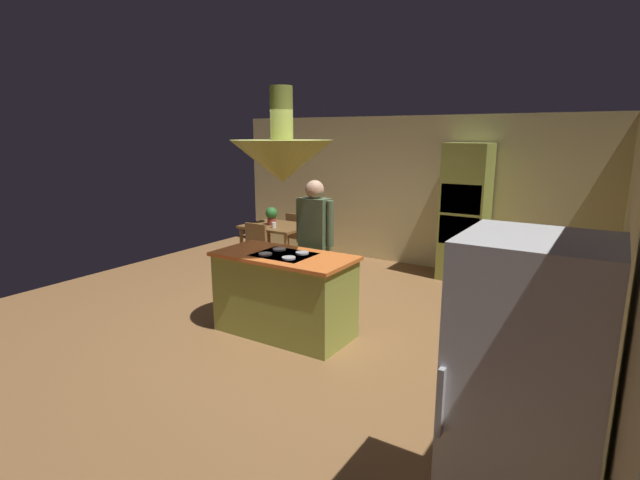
# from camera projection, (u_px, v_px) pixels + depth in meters

# --- Properties ---
(ground) EXTENTS (8.16, 8.16, 0.00)m
(ground) POSITION_uv_depth(u_px,v_px,m) (295.00, 327.00, 5.70)
(ground) COLOR olive
(wall_back) EXTENTS (6.80, 0.10, 2.55)m
(wall_back) POSITION_uv_depth(u_px,v_px,m) (409.00, 191.00, 8.27)
(wall_back) COLOR beige
(wall_back) RESTS_ON ground
(wall_right) EXTENTS (0.10, 7.20, 2.55)m
(wall_right) POSITION_uv_depth(u_px,v_px,m) (633.00, 251.00, 4.06)
(wall_right) COLOR beige
(wall_right) RESTS_ON ground
(kitchen_island) EXTENTS (1.59, 0.79, 0.96)m
(kitchen_island) POSITION_uv_depth(u_px,v_px,m) (284.00, 294.00, 5.43)
(kitchen_island) COLOR #939E42
(kitchen_island) RESTS_ON ground
(counter_run_right) EXTENTS (0.73, 2.25, 0.94)m
(counter_run_right) POSITION_uv_depth(u_px,v_px,m) (571.00, 322.00, 4.61)
(counter_run_right) COLOR #939E42
(counter_run_right) RESTS_ON ground
(oven_tower) EXTENTS (0.66, 0.62, 2.12)m
(oven_tower) POSITION_uv_depth(u_px,v_px,m) (465.00, 212.00, 7.41)
(oven_tower) COLOR #939E42
(oven_tower) RESTS_ON ground
(refrigerator) EXTENTS (0.72, 0.74, 1.77)m
(refrigerator) POSITION_uv_depth(u_px,v_px,m) (524.00, 403.00, 2.48)
(refrigerator) COLOR white
(refrigerator) RESTS_ON ground
(dining_table) EXTENTS (1.04, 0.86, 0.76)m
(dining_table) POSITION_uv_depth(u_px,v_px,m) (277.00, 231.00, 8.01)
(dining_table) COLOR brown
(dining_table) RESTS_ON ground
(person_at_island) EXTENTS (0.53, 0.23, 1.71)m
(person_at_island) POSITION_uv_depth(u_px,v_px,m) (315.00, 239.00, 5.88)
(person_at_island) COLOR tan
(person_at_island) RESTS_ON ground
(range_hood) EXTENTS (1.10, 1.10, 1.00)m
(range_hood) POSITION_uv_depth(u_px,v_px,m) (282.00, 159.00, 5.10)
(range_hood) COLOR #939E42
(pendant_light_over_table) EXTENTS (0.32, 0.32, 0.82)m
(pendant_light_over_table) POSITION_uv_depth(u_px,v_px,m) (275.00, 158.00, 7.74)
(pendant_light_over_table) COLOR #E0B266
(chair_facing_island) EXTENTS (0.40, 0.40, 0.87)m
(chair_facing_island) POSITION_uv_depth(u_px,v_px,m) (252.00, 248.00, 7.50)
(chair_facing_island) COLOR brown
(chair_facing_island) RESTS_ON ground
(chair_by_back_wall) EXTENTS (0.40, 0.40, 0.87)m
(chair_by_back_wall) POSITION_uv_depth(u_px,v_px,m) (299.00, 233.00, 8.58)
(chair_by_back_wall) COLOR brown
(chair_by_back_wall) RESTS_ON ground
(potted_plant_on_table) EXTENTS (0.20, 0.20, 0.30)m
(potted_plant_on_table) POSITION_uv_depth(u_px,v_px,m) (271.00, 215.00, 7.97)
(potted_plant_on_table) COLOR #99382D
(potted_plant_on_table) RESTS_ON dining_table
(cup_on_table) EXTENTS (0.07, 0.07, 0.09)m
(cup_on_table) POSITION_uv_depth(u_px,v_px,m) (274.00, 225.00, 7.74)
(cup_on_table) COLOR white
(cup_on_table) RESTS_ON dining_table
(canister_flour) EXTENTS (0.11, 0.11, 0.18)m
(canister_flour) POSITION_uv_depth(u_px,v_px,m) (572.00, 282.00, 4.04)
(canister_flour) COLOR silver
(canister_flour) RESTS_ON counter_run_right
(canister_sugar) EXTENTS (0.11, 0.11, 0.21)m
(canister_sugar) POSITION_uv_depth(u_px,v_px,m) (574.00, 275.00, 4.18)
(canister_sugar) COLOR silver
(canister_sugar) RESTS_ON counter_run_right
(canister_tea) EXTENTS (0.12, 0.12, 0.17)m
(canister_tea) POSITION_uv_depth(u_px,v_px,m) (576.00, 272.00, 4.34)
(canister_tea) COLOR silver
(canister_tea) RESTS_ON counter_run_right
(microwave_on_counter) EXTENTS (0.46, 0.36, 0.28)m
(microwave_on_counter) POSITION_uv_depth(u_px,v_px,m) (584.00, 248.00, 5.03)
(microwave_on_counter) COLOR #232326
(microwave_on_counter) RESTS_ON counter_run_right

